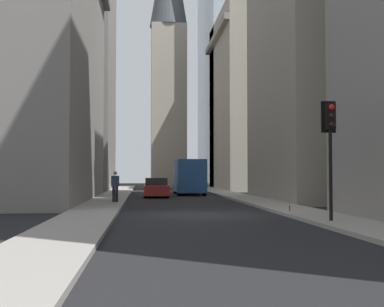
% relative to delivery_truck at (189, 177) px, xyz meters
% --- Properties ---
extents(ground_plane, '(135.00, 135.00, 0.00)m').
position_rel_delivery_truck_xyz_m(ground_plane, '(-20.14, 1.40, -1.46)').
color(ground_plane, black).
extents(sidewalk_right, '(90.00, 2.20, 0.14)m').
position_rel_delivery_truck_xyz_m(sidewalk_right, '(-20.14, 5.90, -1.39)').
color(sidewalk_right, gray).
rests_on(sidewalk_right, ground_plane).
extents(sidewalk_left, '(90.00, 2.20, 0.14)m').
position_rel_delivery_truck_xyz_m(sidewalk_left, '(-20.14, -3.10, -1.39)').
color(sidewalk_left, gray).
rests_on(sidewalk_left, ground_plane).
extents(building_left_far, '(14.28, 10.50, 18.74)m').
position_rel_delivery_truck_xyz_m(building_left_far, '(11.50, -9.19, 7.92)').
color(building_left_far, '#A8A091').
rests_on(building_left_far, ground_plane).
extents(building_right_midfar, '(18.80, 10.50, 18.89)m').
position_rel_delivery_truck_xyz_m(building_right_midfar, '(-9.20, 11.99, 7.99)').
color(building_right_midfar, gray).
rests_on(building_right_midfar, ground_plane).
extents(building_right_far, '(13.28, 10.00, 28.41)m').
position_rel_delivery_truck_xyz_m(building_right_far, '(11.36, 12.00, 12.75)').
color(building_right_far, gray).
rests_on(building_right_far, ground_plane).
extents(church_spire, '(4.70, 4.70, 34.25)m').
position_rel_delivery_truck_xyz_m(church_spire, '(20.53, 0.68, 16.47)').
color(church_spire, '#A8A091').
rests_on(church_spire, ground_plane).
extents(delivery_truck, '(6.46, 2.25, 2.84)m').
position_rel_delivery_truck_xyz_m(delivery_truck, '(0.00, 0.00, 0.00)').
color(delivery_truck, '#285699').
rests_on(delivery_truck, ground_plane).
extents(sedan_red, '(4.30, 1.78, 1.42)m').
position_rel_delivery_truck_xyz_m(sedan_red, '(-4.27, 2.80, -0.80)').
color(sedan_red, maroon).
rests_on(sedan_red, ground_plane).
extents(traffic_light_foreground, '(0.43, 0.52, 4.12)m').
position_rel_delivery_truck_xyz_m(traffic_light_foreground, '(-24.50, -2.65, 1.71)').
color(traffic_light_foreground, black).
rests_on(traffic_light_foreground, sidewalk_left).
extents(pedestrian, '(0.26, 0.44, 1.74)m').
position_rel_delivery_truck_xyz_m(pedestrian, '(-12.67, 5.31, -0.37)').
color(pedestrian, black).
rests_on(pedestrian, sidewalk_right).
extents(discarded_bottle, '(0.07, 0.07, 0.27)m').
position_rel_delivery_truck_xyz_m(discarded_bottle, '(-20.09, -2.52, -1.21)').
color(discarded_bottle, brown).
rests_on(discarded_bottle, sidewalk_left).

